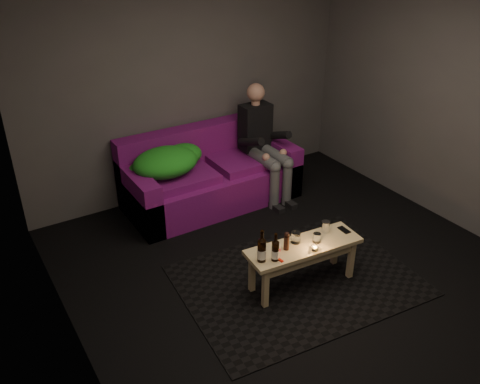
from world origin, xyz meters
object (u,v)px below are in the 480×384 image
Objects in this scene: sofa at (209,177)px; beer_bottle_b at (275,250)px; coffee_table at (303,252)px; person at (263,141)px; beer_bottle_a at (262,250)px; steel_cup at (325,227)px.

sofa is 1.91m from beer_bottle_b.
coffee_table is (-0.05, -1.81, 0.05)m from sofa.
beer_bottle_a is at bearing -124.40° from person.
person is at bearing 67.57° from coffee_table.
steel_cup is at bearing 10.17° from beer_bottle_b.
beer_bottle_a is at bearing -105.45° from sofa.
coffee_table is (-0.68, -1.65, -0.33)m from person.
beer_bottle_a is 0.11m from beer_bottle_b.
coffee_table is at bearing -112.43° from person.
person is 1.64m from steel_cup.
person is 1.99m from beer_bottle_b.
steel_cup is (0.74, 0.06, -0.06)m from beer_bottle_a.
sofa is 6.65× the size of beer_bottle_a.
beer_bottle_b reaches higher than steel_cup.
person is at bearing 58.86° from beer_bottle_b.
beer_bottle_a reaches higher than beer_bottle_b.
coffee_table is 0.49m from beer_bottle_a.
sofa is 1.81m from coffee_table.
sofa is 1.77m from steel_cup.
coffee_table is 0.33m from steel_cup.
steel_cup is (-0.39, -1.58, -0.20)m from person.
beer_bottle_a is at bearing 179.87° from coffee_table.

